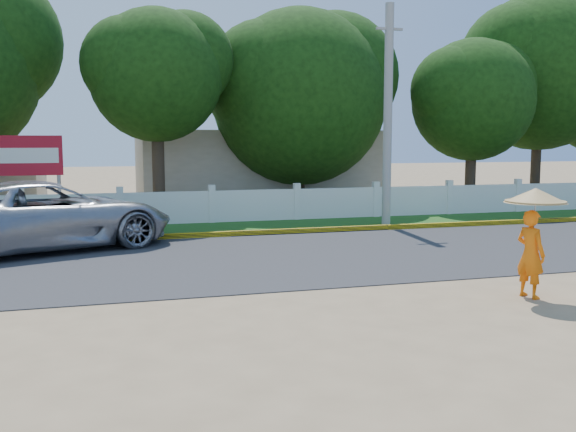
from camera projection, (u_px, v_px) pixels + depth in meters
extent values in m
plane|color=#9E8460|center=(320.00, 304.00, 11.03)|extent=(120.00, 120.00, 0.00)
cube|color=#38383A|center=(259.00, 258.00, 15.32)|extent=(60.00, 7.00, 0.02)
cube|color=#2D601E|center=(220.00, 228.00, 20.32)|extent=(60.00, 3.50, 0.03)
cube|color=yellow|center=(230.00, 234.00, 18.69)|extent=(40.00, 0.18, 0.16)
cube|color=silver|center=(212.00, 207.00, 21.64)|extent=(40.00, 0.10, 1.10)
cube|color=#B7AD99|center=(253.00, 167.00, 28.83)|extent=(10.00, 6.00, 3.20)
cylinder|color=gray|center=(388.00, 117.00, 20.60)|extent=(0.28, 0.28, 7.10)
imported|color=#9E9FA5|center=(45.00, 215.00, 16.35)|extent=(7.07, 5.17, 1.79)
imported|color=orange|center=(531.00, 254.00, 11.41)|extent=(0.50, 0.65, 1.58)
cylinder|color=#98979D|center=(534.00, 220.00, 11.35)|extent=(0.02, 0.02, 1.03)
cone|color=tan|center=(536.00, 195.00, 11.30)|extent=(1.08, 1.08, 0.26)
cylinder|color=gray|center=(60.00, 195.00, 21.27)|extent=(0.12, 0.12, 2.00)
cube|color=#A91221|center=(22.00, 156.00, 20.81)|extent=(2.50, 0.12, 1.30)
cube|color=silver|center=(22.00, 156.00, 20.76)|extent=(2.25, 0.02, 0.49)
cylinder|color=#473828|center=(470.00, 171.00, 26.61)|extent=(0.44, 0.44, 3.06)
sphere|color=#1B4710|center=(473.00, 100.00, 26.26)|extent=(4.98, 4.98, 4.98)
cylinder|color=#473828|center=(158.00, 166.00, 22.92)|extent=(0.44, 0.44, 3.78)
sphere|color=#1B4710|center=(156.00, 75.00, 22.54)|extent=(4.69, 4.69, 4.69)
cylinder|color=#473828|center=(299.00, 177.00, 26.31)|extent=(0.44, 0.44, 2.56)
sphere|color=#1B4710|center=(300.00, 97.00, 25.93)|extent=(7.10, 7.10, 7.10)
cylinder|color=#473828|center=(536.00, 159.00, 29.02)|extent=(0.44, 0.44, 3.89)
sphere|color=#1B4710|center=(540.00, 72.00, 28.56)|extent=(6.92, 6.92, 6.92)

